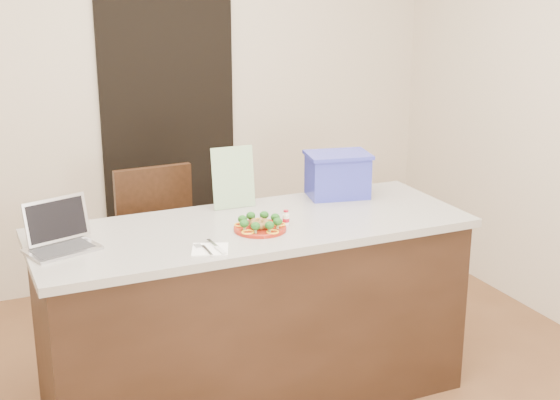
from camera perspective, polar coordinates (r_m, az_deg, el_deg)
name	(u,v)px	position (r m, az deg, el deg)	size (l,w,h in m)	color
room_shell	(274,82)	(3.28, -0.42, 8.60)	(4.00, 4.00, 4.00)	white
doorway	(170,135)	(5.26, -8.08, 4.73)	(0.90, 0.02, 2.00)	black
island	(254,313)	(3.84, -1.89, -8.25)	(2.06, 0.76, 0.92)	black
plate	(260,228)	(3.58, -1.47, -2.08)	(0.24, 0.24, 0.02)	maroon
meatballs	(260,224)	(3.57, -1.44, -1.75)	(0.10, 0.10, 0.04)	brown
broccoli	(260,220)	(3.57, -1.48, -1.50)	(0.21, 0.21, 0.04)	#134412
pepper_rings	(260,227)	(3.58, -1.47, -1.95)	(0.23, 0.24, 0.01)	#FFAE1A
napkin	(210,249)	(3.35, -5.14, -3.62)	(0.15, 0.15, 0.01)	white
fork	(205,248)	(3.35, -5.52, -3.52)	(0.03, 0.16, 0.00)	silver
knife	(218,248)	(3.34, -4.55, -3.54)	(0.02, 0.20, 0.01)	silver
yogurt_bottle	(286,219)	(3.65, 0.44, -1.36)	(0.03, 0.03, 0.07)	white
laptop	(60,235)	(3.48, -15.83, -2.49)	(0.34, 0.31, 0.20)	#A7A6AB
leaflet	(233,178)	(3.88, -3.44, 1.65)	(0.22, 0.00, 0.31)	silver
blue_box	(338,175)	(4.09, 4.23, 1.87)	(0.36, 0.29, 0.23)	#2F35AB
chair	(161,246)	(4.45, -8.71, -3.34)	(0.46, 0.46, 1.00)	#351D10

